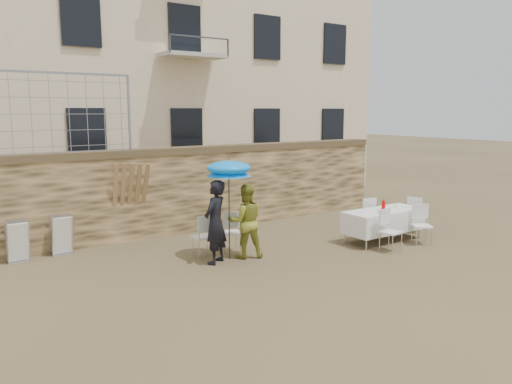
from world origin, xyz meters
TOP-DOWN VIEW (x-y plane):
  - ground at (0.00, 0.00)m, footprint 80.00×80.00m
  - stone_wall at (0.00, 5.00)m, footprint 13.00×0.50m
  - chain_link_fence at (-3.00, 5.00)m, footprint 3.20×0.06m
  - man_suit at (-0.71, 2.07)m, footprint 0.77×0.71m
  - woman_dress at (0.04, 2.07)m, footprint 0.95×0.85m
  - umbrella at (-0.31, 2.17)m, footprint 0.98×0.98m
  - couple_chair_left at (-0.71, 2.62)m, footprint 0.50×0.50m
  - couple_chair_right at (-0.01, 2.62)m, footprint 0.60×0.60m
  - banquet_table at (3.61, 1.34)m, footprint 2.10×0.85m
  - soda_bottle at (3.41, 1.19)m, footprint 0.09×0.09m
  - table_chair_front_left at (3.01, 0.59)m, footprint 0.53×0.53m
  - table_chair_front_right at (4.11, 0.59)m, footprint 0.66×0.66m
  - table_chair_back at (3.81, 2.14)m, footprint 0.58×0.58m
  - table_chair_side at (5.01, 1.44)m, footprint 0.58×0.58m
  - chair_stack_left at (-4.14, 4.67)m, footprint 0.46×0.47m
  - chair_stack_right at (-3.24, 4.67)m, footprint 0.46×0.40m
  - wood_planks at (-1.64, 4.74)m, footprint 0.70×0.20m

SIDE VIEW (x-z plane):
  - ground at x=0.00m, z-range 0.00..0.00m
  - chair_stack_left at x=-4.14m, z-range 0.00..0.92m
  - chair_stack_right at x=-3.24m, z-range 0.00..0.92m
  - couple_chair_left at x=-0.71m, z-range 0.00..0.96m
  - couple_chair_right at x=-0.01m, z-range 0.00..0.96m
  - table_chair_front_left at x=3.01m, z-range 0.00..0.96m
  - table_chair_front_right at x=4.11m, z-range 0.00..0.96m
  - table_chair_back at x=3.81m, z-range 0.00..0.96m
  - table_chair_side at x=5.01m, z-range 0.00..0.96m
  - banquet_table at x=3.61m, z-range 0.34..1.12m
  - woman_dress at x=0.04m, z-range 0.00..1.62m
  - man_suit at x=-0.71m, z-range 0.00..1.77m
  - soda_bottle at x=3.41m, z-range 0.77..1.04m
  - wood_planks at x=-1.64m, z-range 0.00..2.00m
  - stone_wall at x=0.00m, z-range 0.00..2.20m
  - umbrella at x=-0.31m, z-range 0.90..2.93m
  - chain_link_fence at x=-3.00m, z-range 2.20..4.00m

